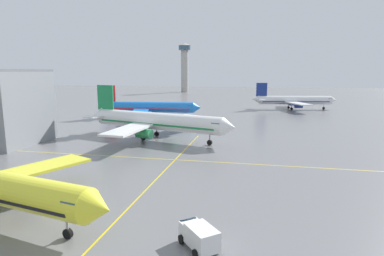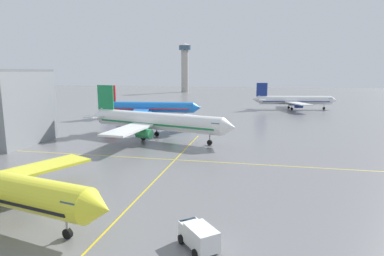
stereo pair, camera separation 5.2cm
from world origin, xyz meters
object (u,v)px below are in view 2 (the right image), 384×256
(airliner_third_row, at_px, (148,107))
(service_truck_catering, at_px, (198,235))
(airliner_far_left_stand, at_px, (294,100))
(control_tower, at_px, (185,64))
(airliner_second_row, at_px, (155,121))

(airliner_third_row, bearing_deg, service_truck_catering, -67.54)
(airliner_third_row, height_order, airliner_far_left_stand, airliner_third_row)
(service_truck_catering, xyz_separation_m, control_tower, (-48.98, 205.99, 19.18))
(service_truck_catering, height_order, control_tower, control_tower)
(airliner_second_row, bearing_deg, control_tower, 100.82)
(service_truck_catering, bearing_deg, airliner_second_row, 112.67)
(airliner_third_row, distance_m, airliner_far_left_stand, 59.61)
(airliner_far_left_stand, relative_size, control_tower, 0.96)
(airliner_second_row, relative_size, airliner_third_row, 1.09)
(airliner_far_left_stand, height_order, service_truck_catering, airliner_far_left_stand)
(airliner_far_left_stand, distance_m, service_truck_catering, 109.57)
(airliner_far_left_stand, distance_m, control_tower, 119.76)
(airliner_third_row, relative_size, control_tower, 0.96)
(service_truck_catering, bearing_deg, airliner_third_row, 112.46)
(airliner_third_row, distance_m, control_tower, 135.82)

